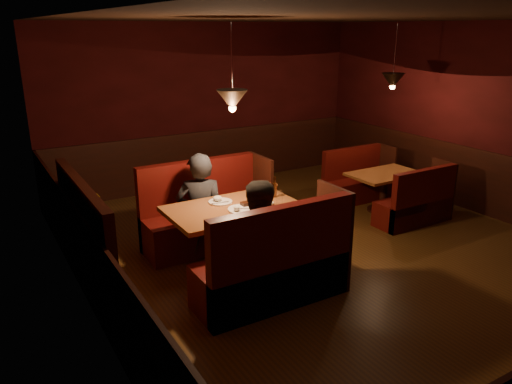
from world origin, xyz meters
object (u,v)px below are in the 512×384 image
second_table (384,183)px  diner_a (200,192)px  main_bench_near (276,271)px  main_bench_far (206,219)px  second_bench_far (356,183)px  diner_b (264,224)px  second_bench_near (417,206)px  main_table (235,222)px

second_table → diner_a: size_ratio=0.66×
main_bench_near → main_bench_far: bearing=90.0°
main_bench_near → diner_a: size_ratio=0.99×
second_table → diner_a: 3.19m
main_bench_far → second_table: 3.00m
second_bench_far → diner_b: size_ratio=0.75×
main_bench_far → diner_a: (-0.17, -0.24, 0.48)m
second_bench_far → diner_a: (-3.19, -0.66, 0.57)m
main_bench_near → second_table: (2.99, 1.49, 0.10)m
main_bench_far → second_table: bearing=-4.7°
second_table → second_bench_far: size_ratio=0.90×
main_bench_near → second_bench_near: size_ratio=1.37×
second_bench_near → diner_b: size_ratio=0.75×
main_bench_far → diner_b: diner_b is taller
main_bench_far → second_bench_far: 3.05m
main_bench_near → diner_b: bearing=93.7°
second_bench_near → second_bench_far: bearing=90.0°
main_bench_near → second_table: main_bench_near is taller
second_table → main_bench_near: bearing=-153.5°
main_table → main_bench_far: main_bench_far is taller
main_bench_near → diner_a: bearing=96.6°
main_table → second_bench_near: main_table is taller
second_table → diner_b: size_ratio=0.68×
second_bench_far → diner_a: bearing=-168.3°
main_bench_near → diner_b: diner_b is taller
second_bench_near → diner_a: 3.31m
diner_a → main_table: bearing=127.7°
main_table → diner_a: size_ratio=0.90×
second_bench_far → main_bench_far: bearing=-172.0°
main_bench_far → diner_b: size_ratio=1.03×
main_bench_far → diner_b: bearing=-90.6°
main_bench_near → second_table: bearing=26.5°
main_bench_far → second_bench_far: (3.02, 0.42, -0.09)m
main_bench_far → second_bench_far: main_bench_far is taller
second_bench_far → diner_a: size_ratio=0.73×
second_bench_far → diner_b: diner_b is taller
main_bench_near → diner_b: 0.51m
main_table → diner_b: diner_b is taller
diner_b → main_bench_far: bearing=91.2°
main_bench_far → main_bench_near: 1.74m
main_bench_far → second_bench_far: size_ratio=1.37×
second_table → second_bench_near: size_ratio=0.90×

